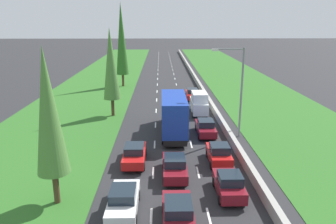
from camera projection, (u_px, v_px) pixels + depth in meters
The scene contains 19 objects.
ground_plane at pixel (167, 82), 62.98m from camera, with size 300.00×300.00×0.00m, color #28282B.
grass_verge_left at pixel (101, 82), 62.70m from camera, with size 14.00×140.00×0.04m, color #2D6623.
grass_verge_right at pixel (240, 81), 63.29m from camera, with size 14.00×140.00×0.04m, color #2D6623.
median_barrier at pixel (196, 79), 62.99m from camera, with size 0.44×120.00×0.85m, color #9E9B93.
lane_markings at pixel (167, 81), 62.98m from camera, with size 3.64×116.00×0.01m.
maroon_hatchback_right_lane at pixel (229, 184), 21.96m from camera, with size 1.74×3.90×1.72m.
red_hatchback_right_lane at pixel (219, 154), 26.96m from camera, with size 1.74×3.90×1.72m.
white_sedan_left_lane at pixel (123, 200), 20.05m from camera, with size 1.82×4.50×1.64m.
maroon_sedan_centre_lane at pixel (178, 214), 18.67m from camera, with size 1.82×4.50×1.64m.
maroon_sedan_centre_lane_third at pixel (175, 166), 24.71m from camera, with size 1.82×4.50×1.64m.
maroon_sedan_right_lane at pixel (206, 127), 33.65m from camera, with size 1.82×4.50×1.64m.
blue_box_truck_centre_lane at pixel (173, 114), 33.64m from camera, with size 2.46×9.40×4.18m.
white_van_right_lane at pixel (199, 103), 41.04m from camera, with size 1.96×4.90×2.82m.
red_sedan_left_lane at pixel (135, 154), 26.96m from camera, with size 1.82×4.50×1.64m.
red_sedan_right_lane at pixel (192, 94), 48.76m from camera, with size 1.82×4.50×1.64m.
poplar_tree_nearest at pixel (48, 113), 19.62m from camera, with size 2.05×2.05×10.15m.
poplar_tree_second at pixel (111, 64), 38.79m from camera, with size 2.07×2.07×10.71m.
poplar_tree_third at pixel (122, 39), 56.26m from camera, with size 2.16×2.16×14.49m.
street_light_mast at pixel (238, 86), 31.94m from camera, with size 3.20×0.28×9.00m.
Camera 1 is at (-1.12, -2.19, 11.52)m, focal length 34.84 mm.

